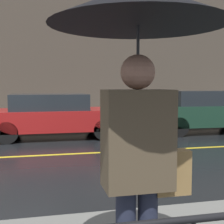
# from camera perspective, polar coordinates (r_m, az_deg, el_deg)

# --- Properties ---
(ground_plane) EXTENTS (80.00, 80.00, 0.00)m
(ground_plane) POSITION_cam_1_polar(r_m,az_deg,el_deg) (7.60, -19.41, -7.83)
(ground_plane) COLOR black
(sidewalk_far) EXTENTS (28.00, 2.03, 0.13)m
(sidewalk_far) POSITION_cam_1_polar(r_m,az_deg,el_deg) (12.34, -16.91, -2.68)
(sidewalk_far) COLOR slate
(sidewalk_far) RESTS_ON ground_plane
(lane_marking) EXTENTS (25.20, 0.12, 0.01)m
(lane_marking) POSITION_cam_1_polar(r_m,az_deg,el_deg) (7.60, -19.41, -7.80)
(lane_marking) COLOR gold
(lane_marking) RESTS_ON ground_plane
(building_storefront) EXTENTS (28.00, 0.30, 6.41)m
(building_storefront) POSITION_cam_1_polar(r_m,az_deg,el_deg) (13.50, -16.89, 11.31)
(building_storefront) COLOR #4C4238
(building_storefront) RESTS_ON ground_plane
(pedestrian) EXTENTS (1.15, 1.15, 2.13)m
(pedestrian) POSITION_cam_1_polar(r_m,az_deg,el_deg) (2.04, 4.89, 11.50)
(pedestrian) COLOR #23283D
(pedestrian) RESTS_ON sidewalk_near
(car_red) EXTENTS (4.47, 1.83, 1.38)m
(car_red) POSITION_cam_1_polar(r_m,az_deg,el_deg) (9.97, -10.59, -0.56)
(car_red) COLOR maroon
(car_red) RESTS_ON ground_plane
(car_dark_green) EXTENTS (4.43, 1.77, 1.46)m
(car_dark_green) POSITION_cam_1_polar(r_m,az_deg,el_deg) (11.43, 16.55, 0.18)
(car_dark_green) COLOR #193828
(car_dark_green) RESTS_ON ground_plane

